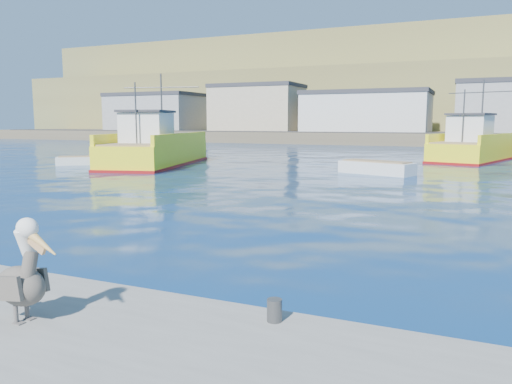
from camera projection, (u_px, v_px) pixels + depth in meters
ground at (204, 265)px, 10.86m from camera, size 260.00×260.00×0.00m
dock_bollards at (125, 286)px, 7.45m from camera, size 36.20×0.20×0.30m
far_shore at (452, 95)px, 108.60m from camera, size 200.00×81.00×24.00m
trawler_yellow_a at (156, 150)px, 35.81m from camera, size 7.28×13.24×6.68m
trawler_yellow_b at (474, 147)px, 39.96m from camera, size 7.14×12.30×6.56m
skiff_left at (83, 161)px, 36.24m from camera, size 3.61×3.13×0.78m
skiff_mid at (376, 169)px, 29.83m from camera, size 4.72×3.03×0.97m
pelican at (22, 278)px, 6.42m from camera, size 1.13×0.49×1.39m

